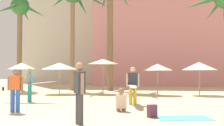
# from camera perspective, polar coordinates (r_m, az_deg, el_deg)

# --- Properties ---
(hotel_pink) EXTENTS (19.13, 10.37, 14.01)m
(hotel_pink) POSITION_cam_1_polar(r_m,az_deg,el_deg) (37.73, 12.29, 6.34)
(hotel_pink) COLOR pink
(hotel_pink) RESTS_ON ground
(palm_tree_right) EXTENTS (4.95, 4.91, 8.43)m
(palm_tree_right) POSITION_cam_1_polar(r_m,az_deg,el_deg) (27.01, -18.30, 9.25)
(palm_tree_right) COLOR brown
(palm_tree_right) RESTS_ON ground
(cafe_umbrella_1) EXTENTS (2.60, 2.60, 2.22)m
(cafe_umbrella_1) POSITION_cam_1_polar(r_m,az_deg,el_deg) (20.33, -10.64, -0.62)
(cafe_umbrella_1) COLOR gray
(cafe_umbrella_1) RESTS_ON ground
(cafe_umbrella_3) EXTENTS (2.26, 2.26, 2.49)m
(cafe_umbrella_3) POSITION_cam_1_polar(r_m,az_deg,el_deg) (20.07, -1.86, 0.28)
(cafe_umbrella_3) COLOR gray
(cafe_umbrella_3) RESTS_ON ground
(cafe_umbrella_4) EXTENTS (2.05, 2.05, 2.10)m
(cafe_umbrella_4) POSITION_cam_1_polar(r_m,az_deg,el_deg) (19.03, 9.28, -0.85)
(cafe_umbrella_4) COLOR gray
(cafe_umbrella_4) RESTS_ON ground
(cafe_umbrella_5) EXTENTS (2.02, 2.02, 2.25)m
(cafe_umbrella_5) POSITION_cam_1_polar(r_m,az_deg,el_deg) (21.55, -17.92, -0.58)
(cafe_umbrella_5) COLOR gray
(cafe_umbrella_5) RESTS_ON ground
(cafe_umbrella_6) EXTENTS (2.32, 2.32, 2.22)m
(cafe_umbrella_6) POSITION_cam_1_polar(r_m,az_deg,el_deg) (19.59, 17.37, -0.60)
(cafe_umbrella_6) COLOR gray
(cafe_umbrella_6) RESTS_ON ground
(beach_towel) EXTENTS (1.88, 1.34, 0.01)m
(beach_towel) POSITION_cam_1_polar(r_m,az_deg,el_deg) (9.43, 14.38, -10.80)
(beach_towel) COLOR #4CC6D6
(beach_towel) RESTS_ON ground
(backpack) EXTENTS (0.35, 0.34, 0.42)m
(backpack) POSITION_cam_1_polar(r_m,az_deg,el_deg) (9.33, 8.14, -9.73)
(backpack) COLOR #623248
(backpack) RESTS_ON ground
(person_mid_left) EXTENTS (3.12, 0.94, 1.71)m
(person_mid_left) POSITION_cam_1_polar(r_m,az_deg,el_deg) (14.77, -16.65, -4.08)
(person_mid_left) COLOR teal
(person_mid_left) RESTS_ON ground
(person_far_left) EXTENTS (0.87, 2.96, 1.74)m
(person_far_left) POSITION_cam_1_polar(r_m,az_deg,el_deg) (12.81, 4.21, -4.42)
(person_far_left) COLOR gold
(person_far_left) RESTS_ON ground
(person_far_right) EXTENTS (0.42, 0.55, 1.75)m
(person_far_right) POSITION_cam_1_polar(r_m,az_deg,el_deg) (7.96, -6.65, -5.54)
(person_far_right) COLOR #3D3D42
(person_far_right) RESTS_ON ground
(person_near_right) EXTENTS (0.56, 0.96, 0.89)m
(person_near_right) POSITION_cam_1_polar(r_m,az_deg,el_deg) (10.85, 1.82, -8.13)
(person_near_right) COLOR #936B51
(person_near_right) RESTS_ON ground
(person_near_left) EXTENTS (0.61, 0.27, 1.62)m
(person_near_left) POSITION_cam_1_polar(r_m,az_deg,el_deg) (11.01, -19.12, -4.91)
(person_near_left) COLOR blue
(person_near_left) RESTS_ON ground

